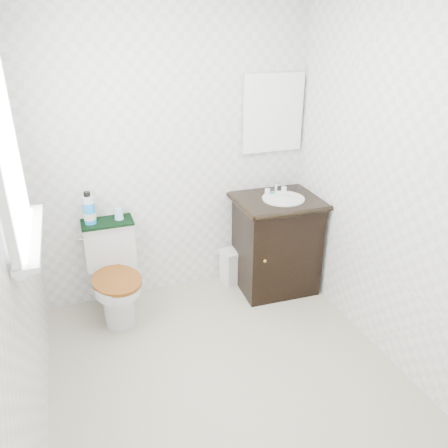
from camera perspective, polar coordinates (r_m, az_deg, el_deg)
floor at (r=3.02m, az=0.53°, el=-19.30°), size 2.40×2.40×0.00m
wall_back at (r=3.45m, az=-6.42°, el=9.35°), size 2.40×0.00×2.40m
wall_front at (r=1.44m, az=18.10°, el=-14.75°), size 2.40×0.00×2.40m
wall_left at (r=2.25m, az=-26.59°, el=-1.44°), size 0.00×2.40×2.40m
wall_right at (r=2.91m, az=21.49°, el=4.93°), size 0.00×2.40×2.40m
window at (r=2.38m, az=-26.96°, el=8.79°), size 0.02×0.70×0.90m
mirror at (r=3.64m, az=6.41°, el=14.17°), size 0.50×0.02×0.60m
toilet at (r=3.50m, az=-14.11°, el=-6.69°), size 0.42×0.64×0.73m
vanity at (r=3.71m, az=6.83°, el=-2.28°), size 0.68×0.59×0.92m
trash_bin at (r=3.87m, az=1.23°, el=-5.48°), size 0.25×0.22×0.32m
towel at (r=3.42m, az=-15.04°, el=0.23°), size 0.38×0.22×0.02m
mouthwash_bottle at (r=3.37m, az=-17.23°, el=1.87°), size 0.09×0.09×0.25m
cup at (r=3.41m, az=-13.58°, el=1.31°), size 0.07×0.07×0.09m
soap_bar at (r=3.63m, az=6.26°, el=4.02°), size 0.08×0.05×0.02m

